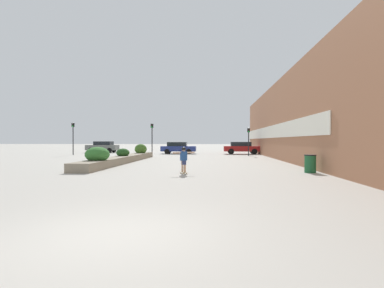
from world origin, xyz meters
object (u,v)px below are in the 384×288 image
(skateboarder, at_px, (184,157))
(car_leftmost, at_px, (103,147))
(skateboard, at_px, (184,172))
(traffic_light_right, at_px, (249,137))
(traffic_light_far_left, at_px, (73,133))
(car_center_right, at_px, (242,148))
(traffic_light_left, at_px, (152,134))
(trash_bin, at_px, (310,164))
(car_center_left, at_px, (178,148))
(car_rightmost, at_px, (317,149))

(skateboarder, distance_m, car_leftmost, 30.26)
(skateboard, distance_m, skateboarder, 0.80)
(traffic_light_right, relative_size, traffic_light_far_left, 0.81)
(skateboard, height_order, car_center_right, car_center_right)
(skateboard, height_order, traffic_light_far_left, traffic_light_far_left)
(car_leftmost, relative_size, traffic_light_far_left, 1.15)
(car_center_right, bearing_deg, traffic_light_far_left, -79.15)
(traffic_light_left, distance_m, traffic_light_right, 10.92)
(car_center_right, bearing_deg, trash_bin, 3.96)
(trash_bin, distance_m, car_center_right, 22.14)
(skateboarder, relative_size, trash_bin, 1.35)
(skateboard, bearing_deg, traffic_light_left, 77.40)
(skateboard, distance_m, car_center_right, 23.64)
(traffic_light_far_left, bearing_deg, car_leftmost, 83.95)
(trash_bin, relative_size, car_leftmost, 0.22)
(car_center_left, xyz_separation_m, traffic_light_far_left, (-12.05, -4.35, 1.76))
(skateboard, bearing_deg, traffic_light_far_left, 99.07)
(trash_bin, xyz_separation_m, car_leftmost, (-20.95, 25.64, 0.38))
(car_center_right, xyz_separation_m, traffic_light_right, (0.37, -4.27, 1.31))
(trash_bin, relative_size, traffic_light_far_left, 0.25)
(car_leftmost, relative_size, car_rightmost, 1.08)
(trash_bin, bearing_deg, car_rightmost, 70.79)
(car_leftmost, xyz_separation_m, car_center_left, (11.26, -3.08, -0.05))
(skateboard, xyz_separation_m, traffic_light_left, (-5.47, 18.37, 2.39))
(skateboarder, bearing_deg, trash_bin, -20.56)
(trash_bin, xyz_separation_m, car_center_left, (-9.69, 22.56, 0.32))
(traffic_light_right, bearing_deg, car_center_left, 150.85)
(skateboarder, distance_m, traffic_light_left, 19.23)
(skateboard, bearing_deg, skateboarder, 59.94)
(skateboarder, height_order, car_center_left, car_center_left)
(traffic_light_far_left, bearing_deg, skateboard, -51.76)
(trash_bin, bearing_deg, car_center_right, 93.96)
(skateboard, relative_size, car_rightmost, 0.15)
(skateboarder, xyz_separation_m, traffic_light_right, (5.44, 18.81, 1.27))
(skateboarder, distance_m, trash_bin, 6.69)
(trash_bin, bearing_deg, car_leftmost, 129.24)
(car_center_left, distance_m, car_rightmost, 17.51)
(car_leftmost, distance_m, car_center_left, 11.68)
(car_center_right, relative_size, traffic_light_right, 1.49)
(car_center_left, relative_size, car_rightmost, 1.11)
(skateboard, xyz_separation_m, traffic_light_right, (5.44, 18.81, 2.07))
(skateboarder, xyz_separation_m, traffic_light_far_left, (-15.14, 19.21, 1.70))
(skateboarder, bearing_deg, traffic_light_left, 77.40)
(car_center_right, bearing_deg, car_leftmost, -100.40)
(skateboarder, distance_m, traffic_light_far_left, 24.51)
(car_leftmost, bearing_deg, car_center_left, -105.31)
(car_rightmost, xyz_separation_m, traffic_light_left, (-19.89, -5.09, 1.74))
(skateboard, xyz_separation_m, trash_bin, (6.60, 1.00, 0.41))
(traffic_light_far_left, bearing_deg, traffic_light_right, -1.12)
(skateboarder, bearing_deg, car_leftmost, 89.13)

